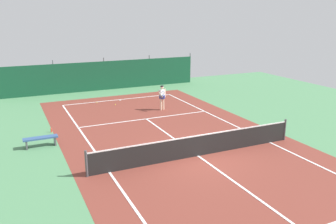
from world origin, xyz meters
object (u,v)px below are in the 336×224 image
(tennis_ball_near_player, at_px, (97,103))
(parked_car, at_px, (129,72))
(tennis_net, at_px, (198,145))
(tennis_player, at_px, (162,96))
(courtside_bench, at_px, (41,139))
(tennis_ball_midcourt, at_px, (115,104))
(water_bottle, at_px, (51,130))

(tennis_ball_near_player, xyz_separation_m, parked_car, (5.05, 7.49, 0.81))
(tennis_net, distance_m, parked_car, 19.40)
(tennis_player, distance_m, tennis_ball_near_player, 5.19)
(tennis_player, distance_m, courtside_bench, 8.88)
(tennis_ball_midcourt, bearing_deg, tennis_ball_near_player, 134.05)
(tennis_ball_near_player, xyz_separation_m, courtside_bench, (-4.55, -7.43, 0.34))
(tennis_ball_midcourt, xyz_separation_m, parked_car, (4.00, 8.58, 0.81))
(tennis_ball_midcourt, xyz_separation_m, courtside_bench, (-5.60, -6.34, 0.34))
(tennis_ball_near_player, distance_m, parked_car, 9.07)
(tennis_player, height_order, tennis_ball_midcourt, tennis_player)
(tennis_net, height_order, parked_car, parked_car)
(parked_car, distance_m, courtside_bench, 17.75)
(tennis_net, relative_size, tennis_ball_near_player, 153.33)
(courtside_bench, height_order, water_bottle, courtside_bench)
(tennis_net, bearing_deg, tennis_ball_midcourt, 93.88)
(tennis_player, bearing_deg, tennis_ball_near_player, -58.46)
(tennis_net, relative_size, water_bottle, 42.17)
(parked_car, relative_size, courtside_bench, 2.65)
(tennis_player, height_order, courtside_bench, tennis_player)
(courtside_bench, bearing_deg, tennis_ball_near_player, 58.54)
(tennis_net, bearing_deg, tennis_player, 77.61)
(water_bottle, bearing_deg, parked_car, 55.48)
(courtside_bench, distance_m, water_bottle, 2.18)
(tennis_player, xyz_separation_m, parked_car, (1.54, 11.20, -0.12))
(parked_car, bearing_deg, courtside_bench, -124.23)
(tennis_net, height_order, tennis_ball_midcourt, tennis_net)
(parked_car, bearing_deg, tennis_player, -99.35)
(tennis_ball_near_player, xyz_separation_m, tennis_ball_midcourt, (1.05, -1.09, 0.00))
(tennis_ball_near_player, bearing_deg, tennis_ball_midcourt, -45.95)
(tennis_net, xyz_separation_m, tennis_player, (1.74, 7.91, 0.45))
(tennis_ball_near_player, relative_size, tennis_ball_midcourt, 1.00)
(tennis_player, xyz_separation_m, courtside_bench, (-8.05, -3.72, -0.59))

